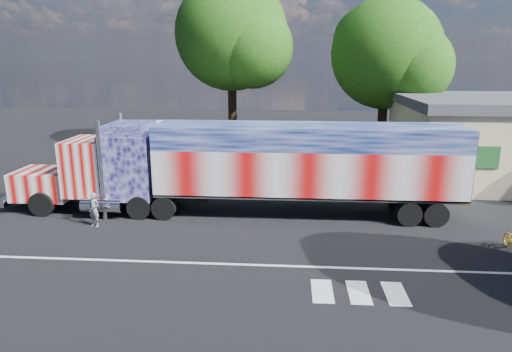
# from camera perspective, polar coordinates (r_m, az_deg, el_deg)

# --- Properties ---
(ground) EXTENTS (100.00, 100.00, 0.00)m
(ground) POSITION_cam_1_polar(r_m,az_deg,el_deg) (20.19, -0.64, -7.37)
(ground) COLOR black
(lane_markings) EXTENTS (30.00, 2.67, 0.01)m
(lane_markings) POSITION_cam_1_polar(r_m,az_deg,el_deg) (16.69, 4.22, -12.31)
(lane_markings) COLOR silver
(lane_markings) RESTS_ON ground
(semi_truck) EXTENTS (22.46, 3.55, 4.79)m
(semi_truck) POSITION_cam_1_polar(r_m,az_deg,el_deg) (22.28, -0.71, 1.38)
(semi_truck) COLOR black
(semi_truck) RESTS_ON ground
(coach_bus) EXTENTS (11.40, 2.65, 3.32)m
(coach_bus) POSITION_cam_1_polar(r_m,az_deg,el_deg) (30.99, -2.63, 3.70)
(coach_bus) COLOR silver
(coach_bus) RESTS_ON ground
(woman) EXTENTS (0.67, 0.55, 1.59)m
(woman) POSITION_cam_1_polar(r_m,az_deg,el_deg) (22.22, -19.60, -3.99)
(woman) COLOR slate
(woman) RESTS_ON ground
(tree_ne_a) EXTENTS (8.64, 8.23, 11.98)m
(tree_ne_a) POSITION_cam_1_polar(r_m,az_deg,el_deg) (36.39, 16.25, 14.41)
(tree_ne_a) COLOR black
(tree_ne_a) RESTS_ON ground
(tree_n_mid) EXTENTS (9.35, 8.91, 13.84)m
(tree_n_mid) POSITION_cam_1_polar(r_m,az_deg,el_deg) (37.78, -2.86, 17.22)
(tree_n_mid) COLOR black
(tree_n_mid) RESTS_ON ground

